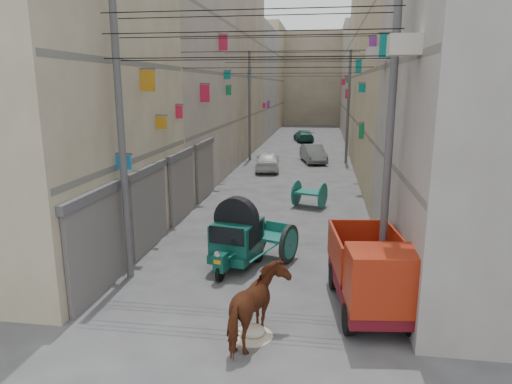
% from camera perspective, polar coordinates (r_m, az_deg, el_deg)
% --- Properties ---
extents(building_row_left, '(8.00, 62.00, 14.00)m').
position_cam_1_polar(building_row_left, '(41.29, -5.62, 14.37)').
color(building_row_left, '#C3B293').
rests_on(building_row_left, ground).
extents(building_row_right, '(8.00, 62.00, 14.00)m').
position_cam_1_polar(building_row_right, '(40.53, 17.60, 13.86)').
color(building_row_right, '#A49E9A').
rests_on(building_row_right, ground).
extents(end_cap_building, '(22.00, 10.00, 13.00)m').
position_cam_1_polar(end_cap_building, '(71.97, 7.16, 13.80)').
color(end_cap_building, tan).
rests_on(end_cap_building, ground).
extents(shutters_left, '(0.18, 14.40, 2.88)m').
position_cam_1_polar(shutters_left, '(17.80, -11.00, -0.18)').
color(shutters_left, '#4D4C51').
rests_on(shutters_left, ground).
extents(signboards, '(8.22, 40.52, 5.67)m').
position_cam_1_polar(signboards, '(27.74, 4.47, 8.77)').
color(signboards, '#0B7C74').
rests_on(signboards, ground).
extents(ac_units, '(0.70, 6.55, 3.35)m').
position_cam_1_polar(ac_units, '(13.84, 16.52, 20.58)').
color(ac_units, beige).
rests_on(ac_units, ground).
extents(utility_poles, '(7.40, 22.20, 8.00)m').
position_cam_1_polar(utility_poles, '(23.07, 3.67, 9.33)').
color(utility_poles, '#4E4E50').
rests_on(utility_poles, ground).
extents(overhead_cables, '(7.40, 22.52, 1.12)m').
position_cam_1_polar(overhead_cables, '(20.47, 3.13, 16.61)').
color(overhead_cables, black).
rests_on(overhead_cables, ground).
extents(auto_rickshaw, '(1.70, 2.49, 1.69)m').
position_cam_1_polar(auto_rickshaw, '(14.16, -2.46, -5.50)').
color(auto_rickshaw, black).
rests_on(auto_rickshaw, ground).
extents(tonga_cart, '(1.91, 2.95, 1.25)m').
position_cam_1_polar(tonga_cart, '(14.82, 2.07, -6.05)').
color(tonga_cart, black).
rests_on(tonga_cart, ground).
extents(mini_truck, '(2.05, 3.81, 2.05)m').
position_cam_1_polar(mini_truck, '(11.47, 14.52, -10.61)').
color(mini_truck, black).
rests_on(mini_truck, ground).
extents(second_cart, '(1.68, 1.58, 1.21)m').
position_cam_1_polar(second_cart, '(21.30, 6.70, -0.20)').
color(second_cart, '#166257').
rests_on(second_cart, ground).
extents(feed_sack, '(0.59, 0.47, 0.29)m').
position_cam_1_polar(feed_sack, '(10.72, -0.48, -16.92)').
color(feed_sack, beige).
rests_on(feed_sack, ground).
extents(horse, '(1.38, 2.16, 1.69)m').
position_cam_1_polar(horse, '(10.17, 0.23, -14.23)').
color(horse, brown).
rests_on(horse, ground).
extents(distant_car_white, '(1.97, 4.02, 1.32)m').
position_cam_1_polar(distant_car_white, '(30.37, 1.45, 3.91)').
color(distant_car_white, silver).
rests_on(distant_car_white, ground).
extents(distant_car_grey, '(2.26, 4.13, 1.29)m').
position_cam_1_polar(distant_car_grey, '(34.01, 7.16, 4.78)').
color(distant_car_grey, '#515654').
rests_on(distant_car_grey, ground).
extents(distant_car_green, '(2.46, 4.28, 1.17)m').
position_cam_1_polar(distant_car_green, '(46.89, 5.97, 7.01)').
color(distant_car_green, '#1C5248').
rests_on(distant_car_green, ground).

